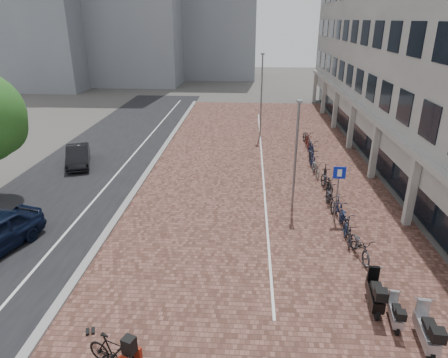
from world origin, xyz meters
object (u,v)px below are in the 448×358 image
scooter_front (427,329)px  scooter_mid (375,292)px  hero_bike (114,352)px  scooter_back (396,312)px  parking_sign (338,184)px  car_dark (78,156)px

scooter_front → scooter_mid: scooter_front is taller
hero_bike → scooter_back: (8.35, 2.26, -0.09)m
hero_bike → scooter_mid: bearing=-48.0°
scooter_mid → parking_sign: bearing=97.3°
car_dark → hero_bike: 17.93m
car_dark → scooter_back: size_ratio=2.92×
car_dark → parking_sign: bearing=-44.2°
hero_bike → scooter_back: size_ratio=1.36×
car_dark → scooter_back: (16.04, -13.94, -0.19)m
scooter_front → parking_sign: (-1.12, 7.96, 1.27)m
parking_sign → car_dark: bearing=158.0°
hero_bike → scooter_mid: hero_bike is taller
hero_bike → parking_sign: parking_sign is taller
scooter_back → parking_sign: (-0.53, 7.08, 1.42)m
scooter_mid → scooter_back: size_ratio=1.30×
car_dark → parking_sign: 17.00m
car_dark → scooter_mid: (15.61, -13.16, -0.05)m
car_dark → scooter_mid: bearing=-60.5°
scooter_front → scooter_mid: size_ratio=1.00×
scooter_front → scooter_mid: (-1.02, 1.66, -0.00)m
scooter_mid → scooter_back: 0.91m
car_dark → scooter_mid: car_dark is taller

